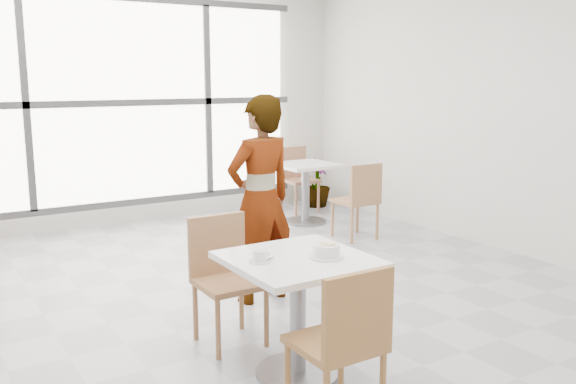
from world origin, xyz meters
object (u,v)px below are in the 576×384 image
coffee_cup (260,257)px  bg_table_right (305,184)px  chair_far (224,270)px  bg_chair_right_far (297,175)px  oatmeal_bowl (327,250)px  main_table (298,293)px  plant_right (317,183)px  person (260,200)px  chair_near (345,336)px  bg_chair_right_near (360,196)px

coffee_cup → bg_table_right: size_ratio=0.21×
chair_far → bg_chair_right_far: size_ratio=1.00×
oatmeal_bowl → bg_table_right: (2.14, 3.43, -0.31)m
main_table → plant_right: bearing=54.0°
coffee_cup → bg_chair_right_far: size_ratio=0.18×
person → plant_right: 3.80m
chair_near → plant_right: size_ratio=1.27×
person → bg_table_right: size_ratio=2.23×
oatmeal_bowl → plant_right: bearing=56.0°
bg_chair_right_far → bg_table_right: bearing=-114.0°
plant_right → chair_near: bearing=-123.2°
bg_chair_right_near → chair_near: bearing=50.2°
person → chair_near: bearing=66.3°
chair_far → bg_chair_right_far: same height
plant_right → chair_far: bearing=-132.6°
chair_near → person: bearing=-106.9°
plant_right → bg_table_right: bearing=-132.6°
coffee_cup → bg_table_right: (2.51, 3.30, -0.29)m
oatmeal_bowl → chair_near: bearing=-115.9°
bg_chair_right_far → plant_right: (0.39, 0.09, -0.16)m
coffee_cup → bg_chair_right_near: size_ratio=0.18×
bg_chair_right_far → plant_right: 0.43m
bg_chair_right_near → bg_chair_right_far: (0.24, 1.67, 0.00)m
chair_far → oatmeal_bowl: bearing=-70.7°
chair_near → bg_chair_right_far: size_ratio=1.00×
oatmeal_bowl → bg_chair_right_near: (2.19, 2.42, -0.29)m
person → bg_chair_right_far: bearing=-134.6°
chair_near → plant_right: (3.07, 4.68, -0.16)m
coffee_cup → person: bearing=60.4°
main_table → person: size_ratio=0.48×
oatmeal_bowl → bg_table_right: oatmeal_bowl is taller
person → bg_chair_right_near: (1.87, 1.06, -0.34)m
bg_table_right → bg_chair_right_near: bg_chair_right_near is taller
bg_table_right → bg_chair_right_near: 1.02m
bg_table_right → plant_right: (0.68, 0.74, -0.15)m
coffee_cup → chair_near: bearing=-78.8°
chair_far → plant_right: 4.58m
main_table → coffee_cup: coffee_cup is taller
bg_table_right → bg_chair_right_far: bg_chair_right_far is taller
bg_chair_right_far → oatmeal_bowl: bearing=-120.7°
chair_near → person: (0.57, 1.86, 0.34)m
coffee_cup → plant_right: bearing=51.7°
coffee_cup → plant_right: coffee_cup is taller
bg_table_right → plant_right: size_ratio=1.10×
main_table → chair_far: (-0.14, 0.71, -0.02)m
chair_far → bg_table_right: (2.42, 2.63, -0.01)m
chair_far → coffee_cup: size_ratio=5.47×
chair_far → plant_right: bearing=47.4°
bg_chair_right_far → bg_chair_right_near: bearing=-98.3°
oatmeal_bowl → main_table: bearing=144.9°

